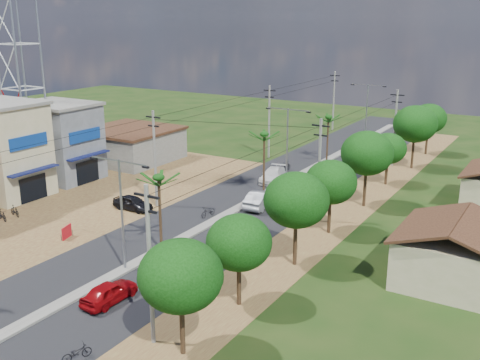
# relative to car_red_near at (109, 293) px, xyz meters

# --- Properties ---
(ground) EXTENTS (160.00, 160.00, 0.00)m
(ground) POSITION_rel_car_red_near_xyz_m (-2.30, 3.93, -0.67)
(ground) COLOR black
(ground) RESTS_ON ground
(road) EXTENTS (12.00, 110.00, 0.04)m
(road) POSITION_rel_car_red_near_xyz_m (-2.30, 18.93, -0.65)
(road) COLOR black
(road) RESTS_ON ground
(median) EXTENTS (1.00, 90.00, 0.18)m
(median) POSITION_rel_car_red_near_xyz_m (-2.30, 21.93, -0.58)
(median) COLOR #605E56
(median) RESTS_ON ground
(dirt_lot_west) EXTENTS (18.00, 46.00, 0.04)m
(dirt_lot_west) POSITION_rel_car_red_near_xyz_m (-17.30, 11.93, -0.65)
(dirt_lot_west) COLOR #55311D
(dirt_lot_west) RESTS_ON ground
(dirt_shoulder_east) EXTENTS (5.00, 90.00, 0.03)m
(dirt_shoulder_east) POSITION_rel_car_red_near_xyz_m (6.20, 18.93, -0.66)
(dirt_shoulder_east) COLOR #55311D
(dirt_shoulder_east) RESTS_ON ground
(shophouse_cream) EXTENTS (9.00, 6.40, 9.30)m
(shophouse_cream) POSITION_rel_car_red_near_xyz_m (-24.29, 10.93, 3.99)
(shophouse_cream) COLOR tan
(shophouse_cream) RESTS_ON ground
(shophouse_grey) EXTENTS (9.00, 6.40, 8.30)m
(shophouse_grey) POSITION_rel_car_red_near_xyz_m (-24.28, 17.93, 3.49)
(shophouse_grey) COLOR #515559
(shophouse_grey) RESTS_ON ground
(low_shed) EXTENTS (10.40, 10.40, 3.95)m
(low_shed) POSITION_rel_car_red_near_xyz_m (-23.30, 27.93, 1.29)
(low_shed) COLOR #605E56
(low_shed) RESTS_ON ground
(house_east_near) EXTENTS (7.60, 7.50, 4.60)m
(house_east_near) POSITION_rel_car_red_near_xyz_m (17.70, 13.93, 1.72)
(house_east_near) COLOR tan
(house_east_near) RESTS_ON ground
(tree_east_a) EXTENTS (4.40, 4.40, 6.37)m
(tree_east_a) POSITION_rel_car_red_near_xyz_m (7.20, -2.07, 3.82)
(tree_east_a) COLOR black
(tree_east_a) RESTS_ON ground
(tree_east_b) EXTENTS (4.00, 4.00, 5.83)m
(tree_east_b) POSITION_rel_car_red_near_xyz_m (7.00, 3.93, 3.44)
(tree_east_b) COLOR black
(tree_east_b) RESTS_ON ground
(tree_east_c) EXTENTS (4.60, 4.60, 6.83)m
(tree_east_c) POSITION_rel_car_red_near_xyz_m (7.40, 10.93, 4.19)
(tree_east_c) COLOR black
(tree_east_c) RESTS_ON ground
(tree_east_d) EXTENTS (4.20, 4.20, 6.13)m
(tree_east_d) POSITION_rel_car_red_near_xyz_m (7.10, 17.93, 3.67)
(tree_east_d) COLOR black
(tree_east_d) RESTS_ON ground
(tree_east_e) EXTENTS (4.80, 4.80, 7.14)m
(tree_east_e) POSITION_rel_car_red_near_xyz_m (7.30, 25.93, 4.42)
(tree_east_e) COLOR black
(tree_east_e) RESTS_ON ground
(tree_east_f) EXTENTS (3.80, 3.80, 5.52)m
(tree_east_f) POSITION_rel_car_red_near_xyz_m (6.90, 33.93, 3.22)
(tree_east_f) COLOR black
(tree_east_f) RESTS_ON ground
(tree_east_g) EXTENTS (5.00, 5.00, 7.38)m
(tree_east_g) POSITION_rel_car_red_near_xyz_m (7.50, 41.93, 4.57)
(tree_east_g) COLOR black
(tree_east_g) RESTS_ON ground
(tree_east_h) EXTENTS (4.40, 4.40, 6.52)m
(tree_east_h) POSITION_rel_car_red_near_xyz_m (7.20, 49.93, 3.97)
(tree_east_h) COLOR black
(tree_east_h) RESTS_ON ground
(palm_median_near) EXTENTS (2.00, 2.00, 6.15)m
(palm_median_near) POSITION_rel_car_red_near_xyz_m (-2.30, 7.93, 4.86)
(palm_median_near) COLOR black
(palm_median_near) RESTS_ON ground
(palm_median_mid) EXTENTS (2.00, 2.00, 6.55)m
(palm_median_mid) POSITION_rel_car_red_near_xyz_m (-2.30, 23.93, 5.23)
(palm_median_mid) COLOR black
(palm_median_mid) RESTS_ON ground
(palm_median_far) EXTENTS (2.00, 2.00, 5.85)m
(palm_median_far) POSITION_rel_car_red_near_xyz_m (-2.30, 39.93, 4.59)
(palm_median_far) COLOR black
(palm_median_far) RESTS_ON ground
(streetlight_near) EXTENTS (5.10, 0.18, 8.00)m
(streetlight_near) POSITION_rel_car_red_near_xyz_m (-2.30, 3.93, 4.11)
(streetlight_near) COLOR gray
(streetlight_near) RESTS_ON ground
(streetlight_mid) EXTENTS (5.10, 0.18, 8.00)m
(streetlight_mid) POSITION_rel_car_red_near_xyz_m (-2.30, 28.93, 4.11)
(streetlight_mid) COLOR gray
(streetlight_mid) RESTS_ON ground
(streetlight_far) EXTENTS (5.10, 0.18, 8.00)m
(streetlight_far) POSITION_rel_car_red_near_xyz_m (-2.30, 53.93, 4.11)
(streetlight_far) COLOR gray
(streetlight_far) RESTS_ON ground
(utility_pole_w_b) EXTENTS (1.60, 0.24, 9.00)m
(utility_pole_w_b) POSITION_rel_car_red_near_xyz_m (-9.30, 15.93, 4.09)
(utility_pole_w_b) COLOR #605E56
(utility_pole_w_b) RESTS_ON ground
(utility_pole_w_c) EXTENTS (1.60, 0.24, 9.00)m
(utility_pole_w_c) POSITION_rel_car_red_near_xyz_m (-9.30, 37.93, 4.09)
(utility_pole_w_c) COLOR #605E56
(utility_pole_w_c) RESTS_ON ground
(utility_pole_w_d) EXTENTS (1.60, 0.24, 9.00)m
(utility_pole_w_d) POSITION_rel_car_red_near_xyz_m (-9.30, 58.93, 4.09)
(utility_pole_w_d) COLOR #605E56
(utility_pole_w_d) RESTS_ON ground
(utility_pole_e_a) EXTENTS (1.60, 0.24, 9.00)m
(utility_pole_e_a) POSITION_rel_car_red_near_xyz_m (5.20, -2.07, 4.09)
(utility_pole_e_a) COLOR #605E56
(utility_pole_e_a) RESTS_ON ground
(utility_pole_e_b) EXTENTS (1.60, 0.24, 9.00)m
(utility_pole_e_b) POSITION_rel_car_red_near_xyz_m (5.20, 19.93, 4.09)
(utility_pole_e_b) COLOR #605E56
(utility_pole_e_b) RESTS_ON ground
(utility_pole_e_c) EXTENTS (1.60, 0.24, 9.00)m
(utility_pole_e_c) POSITION_rel_car_red_near_xyz_m (5.20, 41.93, 4.09)
(utility_pole_e_c) COLOR #605E56
(utility_pole_e_c) RESTS_ON ground
(car_red_near) EXTENTS (1.65, 3.97, 1.34)m
(car_red_near) POSITION_rel_car_red_near_xyz_m (0.00, 0.00, 0.00)
(car_red_near) COLOR maroon
(car_red_near) RESTS_ON ground
(car_silver_mid) EXTENTS (2.20, 4.96, 1.58)m
(car_silver_mid) POSITION_rel_car_red_near_xyz_m (-0.80, 20.64, 0.12)
(car_silver_mid) COLOR gray
(car_silver_mid) RESTS_ON ground
(car_white_far) EXTENTS (2.89, 5.15, 1.41)m
(car_white_far) POSITION_rel_car_red_near_xyz_m (-3.80, 28.64, 0.03)
(car_white_far) COLOR beige
(car_white_far) RESTS_ON ground
(car_parked_dark) EXTENTS (3.90, 1.58, 1.33)m
(car_parked_dark) POSITION_rel_car_red_near_xyz_m (-10.45, 13.90, -0.01)
(car_parked_dark) COLOR black
(car_parked_dark) RESTS_ON ground
(moto_rider_east) EXTENTS (1.12, 1.70, 0.84)m
(moto_rider_east) POSITION_rel_car_red_near_xyz_m (2.90, -5.41, -0.25)
(moto_rider_east) COLOR black
(moto_rider_east) RESTS_ON ground
(moto_rider_west_a) EXTENTS (0.80, 1.80, 0.91)m
(moto_rider_west_a) POSITION_rel_car_red_near_xyz_m (-3.50, 15.96, -0.21)
(moto_rider_west_a) COLOR black
(moto_rider_west_a) RESTS_ON ground
(moto_rider_west_b) EXTENTS (0.56, 1.81, 1.08)m
(moto_rider_west_b) POSITION_rel_car_red_near_xyz_m (-4.44, 33.26, -0.13)
(moto_rider_west_b) COLOR black
(moto_rider_west_b) RESTS_ON ground
(roadside_sign) EXTENTS (0.45, 1.27, 1.08)m
(roadside_sign) POSITION_rel_car_red_near_xyz_m (-10.30, 5.93, -0.13)
(roadside_sign) COLOR #AC0F19
(roadside_sign) RESTS_ON ground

